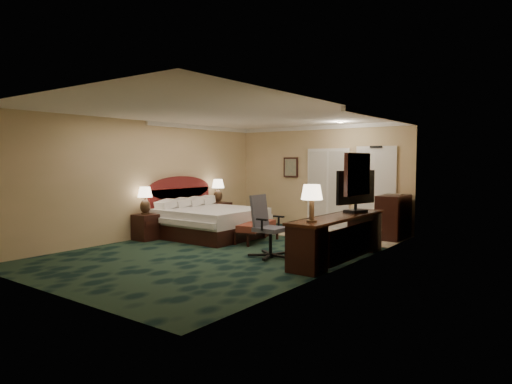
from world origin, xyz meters
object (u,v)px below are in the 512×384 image
Objects in this scene: nightstand_far at (217,215)px; bed_bench at (257,232)px; desk at (339,238)px; tv at (356,191)px; bed at (211,223)px; desk_chair at (270,226)px; lamp_near at (145,201)px; lamp_far at (218,191)px; minibar at (393,217)px; nightstand_near at (147,227)px.

bed_bench is (2.14, -1.11, -0.12)m from nightstand_far.
tv reaches higher than desk.
nightstand_far is at bearing 125.79° from bed.
bed_bench is at bearing -27.51° from nightstand_far.
bed_bench is at bearing 4.16° from bed.
nightstand_far is 0.24× the size of desk.
nightstand_far is 0.58× the size of desk_chair.
lamp_near is 0.22× the size of desk.
bed_bench is 1.65m from desk_chair.
tv is (2.26, 0.12, 0.99)m from bed_bench.
desk_chair is at bearing -59.03° from bed_bench.
tv reaches higher than bed.
lamp_near is (-0.94, -1.16, 0.55)m from bed.
tv is (4.41, -1.03, 0.22)m from lamp_far.
lamp_near is 0.61× the size of minibar.
minibar is at bearing 105.97° from tv.
tv is at bearing 89.54° from desk.
minibar is (0.01, 2.74, 0.10)m from desk.
tv is at bearing 47.71° from desk_chair.
minibar is at bearing 13.59° from nightstand_far.
desk is at bearing -74.50° from tv.
nightstand_near is 0.56× the size of tv.
bed is 3.64× the size of nightstand_near.
tv reaches higher than lamp_far.
nightstand_near is at bearing -164.76° from bed_bench.
lamp_near reaches higher than desk_chair.
bed reaches higher than bed_bench.
bed_bench is 1.25× the size of tv.
nightstand_near is at bearing -178.45° from desk_chair.
nightstand_far is 1.08× the size of lamp_far.
nightstand_far is 2.43m from lamp_near.
tv is 0.89× the size of desk_chair.
desk_chair reaches higher than nightstand_far.
nightstand_near is 0.58× the size of minibar.
nightstand_near is 4.48m from desk.
desk_chair is (3.29, -2.24, 0.24)m from nightstand_far.
desk_chair reaches higher than desk.
lamp_near is at bearing -171.02° from nightstand_near.
tv is at bearing -89.99° from minibar.
bed_bench is (1.27, 0.09, -0.12)m from bed.
nightstand_far is at bearing 145.19° from desk_chair.
lamp_far is 4.03m from desk_chair.
desk_chair reaches higher than bed_bench.
lamp_far is at bearing -177.23° from tv.
desk reaches higher than nightstand_near.
tv is at bearing 17.15° from nightstand_near.
nightstand_near is 0.21× the size of desk.
bed is 3.43× the size of lamp_near.
nightstand_far is (0.04, 2.36, 0.04)m from nightstand_near.
tv is (0.01, 0.69, 0.80)m from desk.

